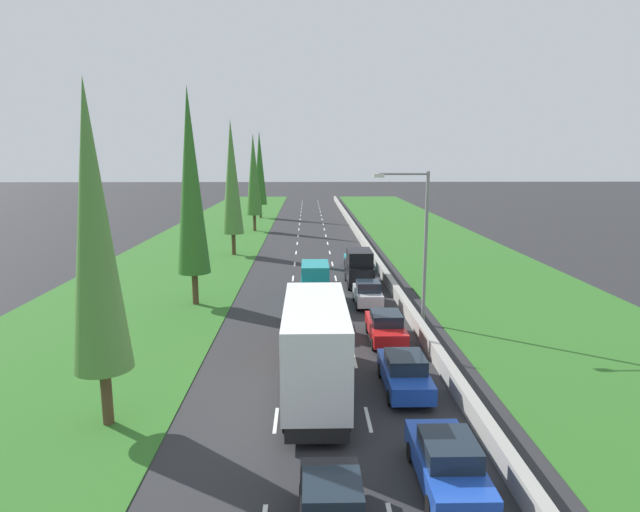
# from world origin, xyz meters

# --- Properties ---
(ground_plane) EXTENTS (300.00, 300.00, 0.00)m
(ground_plane) POSITION_xyz_m (0.00, 60.00, 0.00)
(ground_plane) COLOR #28282B
(ground_plane) RESTS_ON ground
(grass_verge_left) EXTENTS (14.00, 140.00, 0.04)m
(grass_verge_left) POSITION_xyz_m (-12.65, 60.00, 0.02)
(grass_verge_left) COLOR #2D6623
(grass_verge_left) RESTS_ON ground
(grass_verge_right) EXTENTS (14.00, 140.00, 0.04)m
(grass_verge_right) POSITION_xyz_m (14.35, 60.00, 0.02)
(grass_verge_right) COLOR #2D6623
(grass_verge_right) RESTS_ON ground
(median_barrier) EXTENTS (0.44, 120.00, 0.85)m
(median_barrier) POSITION_xyz_m (5.70, 60.00, 0.42)
(median_barrier) COLOR #9E9B93
(median_barrier) RESTS_ON ground
(lane_markings) EXTENTS (3.64, 116.00, 0.01)m
(lane_markings) POSITION_xyz_m (0.00, 60.00, 0.01)
(lane_markings) COLOR white
(lane_markings) RESTS_ON ground
(blue_sedan_right_lane) EXTENTS (1.82, 4.50, 1.64)m
(blue_sedan_right_lane) POSITION_xyz_m (3.64, 10.71, 0.81)
(blue_sedan_right_lane) COLOR #1E47B7
(blue_sedan_right_lane) RESTS_ON ground
(black_hatchback_centre_lane) EXTENTS (1.74, 3.90, 1.72)m
(black_hatchback_centre_lane) POSITION_xyz_m (0.08, 8.64, 0.84)
(black_hatchback_centre_lane) COLOR black
(black_hatchback_centre_lane) RESTS_ON ground
(blue_sedan_right_lane_second) EXTENTS (1.82, 4.50, 1.64)m
(blue_sedan_right_lane_second) POSITION_xyz_m (3.56, 17.53, 0.81)
(blue_sedan_right_lane_second) COLOR #1E47B7
(blue_sedan_right_lane_second) RESTS_ON ground
(red_sedan_right_lane) EXTENTS (1.82, 4.50, 1.64)m
(red_sedan_right_lane) POSITION_xyz_m (3.65, 23.72, 0.81)
(red_sedan_right_lane) COLOR red
(red_sedan_right_lane) RESTS_ON ground
(silver_hatchback_right_lane) EXTENTS (1.74, 3.90, 1.72)m
(silver_hatchback_right_lane) POSITION_xyz_m (3.46, 30.78, 0.84)
(silver_hatchback_right_lane) COLOR silver
(silver_hatchback_right_lane) RESTS_ON ground
(white_box_truck_centre_lane) EXTENTS (2.46, 9.40, 4.18)m
(white_box_truck_centre_lane) POSITION_xyz_m (-0.23, 17.21, 2.18)
(white_box_truck_centre_lane) COLOR black
(white_box_truck_centre_lane) RESTS_ON ground
(black_van_right_lane) EXTENTS (1.96, 4.90, 2.82)m
(black_van_right_lane) POSITION_xyz_m (3.41, 36.44, 1.40)
(black_van_right_lane) COLOR black
(black_van_right_lane) RESTS_ON ground
(teal_sedan_right_lane) EXTENTS (1.82, 4.50, 1.64)m
(teal_sedan_right_lane) POSITION_xyz_m (3.67, 42.43, 0.81)
(teal_sedan_right_lane) COLOR teal
(teal_sedan_right_lane) RESTS_ON ground
(red_hatchback_centre_lane) EXTENTS (1.74, 3.90, 1.72)m
(red_hatchback_centre_lane) POSITION_xyz_m (0.15, 25.60, 0.84)
(red_hatchback_centre_lane) COLOR red
(red_hatchback_centre_lane) RESTS_ON ground
(teal_van_centre_lane) EXTENTS (1.96, 4.90, 2.82)m
(teal_van_centre_lane) POSITION_xyz_m (-0.04, 31.35, 1.40)
(teal_van_centre_lane) COLOR teal
(teal_van_centre_lane) RESTS_ON ground
(poplar_tree_nearest) EXTENTS (2.11, 2.11, 12.50)m
(poplar_tree_nearest) POSITION_xyz_m (-7.96, 14.86, 7.30)
(poplar_tree_nearest) COLOR #4C3823
(poplar_tree_nearest) RESTS_ON ground
(poplar_tree_second) EXTENTS (2.16, 2.16, 14.28)m
(poplar_tree_second) POSITION_xyz_m (-8.09, 31.33, 8.19)
(poplar_tree_second) COLOR #4C3823
(poplar_tree_second) RESTS_ON ground
(poplar_tree_third) EXTENTS (2.14, 2.14, 13.46)m
(poplar_tree_third) POSITION_xyz_m (-8.03, 49.89, 7.78)
(poplar_tree_third) COLOR #4C3823
(poplar_tree_third) RESTS_ON ground
(poplar_tree_fourth) EXTENTS (2.12, 2.12, 12.84)m
(poplar_tree_fourth) POSITION_xyz_m (-7.63, 67.55, 7.47)
(poplar_tree_fourth) COLOR #4C3823
(poplar_tree_fourth) RESTS_ON ground
(poplar_tree_fifth) EXTENTS (2.15, 2.15, 13.88)m
(poplar_tree_fifth) POSITION_xyz_m (-8.19, 83.35, 8.00)
(poplar_tree_fifth) COLOR #4C3823
(poplar_tree_fifth) RESTS_ON ground
(street_light_mast) EXTENTS (3.20, 0.28, 9.00)m
(street_light_mast) POSITION_xyz_m (5.96, 26.67, 5.23)
(street_light_mast) COLOR gray
(street_light_mast) RESTS_ON ground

